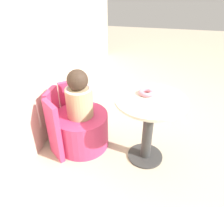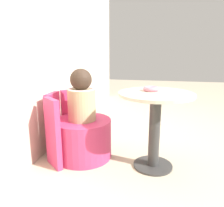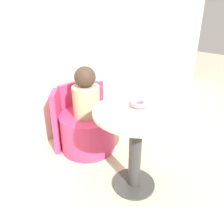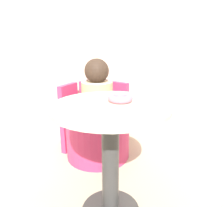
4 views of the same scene
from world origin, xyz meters
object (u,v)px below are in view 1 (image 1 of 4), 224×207
at_px(donut, 146,93).
at_px(round_table, 149,118).
at_px(child_figure, 79,96).
at_px(tub_chair, 82,130).

bearing_deg(donut, round_table, -143.00).
bearing_deg(child_figure, donut, -88.93).
bearing_deg(round_table, tub_chair, 85.42).
height_order(round_table, tub_chair, round_table).
distance_m(tub_chair, child_figure, 0.41).
distance_m(child_figure, donut, 0.65).
bearing_deg(donut, child_figure, 91.07).
height_order(round_table, donut, donut).
relative_size(round_table, donut, 4.88).
relative_size(round_table, tub_chair, 1.23).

